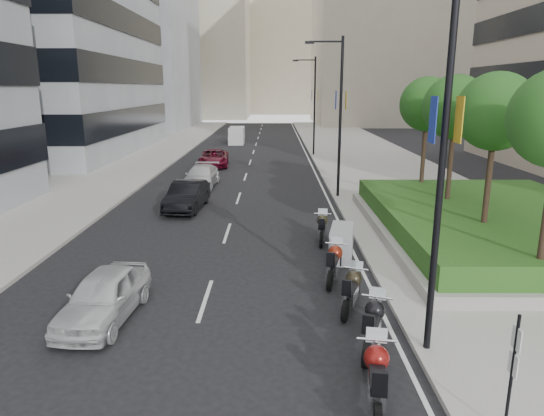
{
  "coord_description": "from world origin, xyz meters",
  "views": [
    {
      "loc": [
        0.6,
        -9.61,
        6.27
      ],
      "look_at": [
        0.51,
        7.56,
        2.0
      ],
      "focal_mm": 32.0,
      "sensor_mm": 36.0,
      "label": 1
    }
  ],
  "objects_px": {
    "parking_sign": "(512,369)",
    "motorcycle_5": "(342,243)",
    "motorcycle_2": "(373,325)",
    "lamp_post_2": "(313,101)",
    "car_b": "(187,196)",
    "car_d": "(214,158)",
    "lamp_post_0": "(437,145)",
    "motorcycle_1": "(376,378)",
    "motorcycle_3": "(352,290)",
    "motorcycle_4": "(334,263)",
    "lamp_post_1": "(338,110)",
    "car_c": "(201,176)",
    "delivery_van": "(237,136)",
    "motorcycle_6": "(322,228)",
    "car_a": "(104,296)"
  },
  "relations": [
    {
      "from": "parking_sign",
      "to": "motorcycle_5",
      "type": "height_order",
      "value": "parking_sign"
    },
    {
      "from": "motorcycle_2",
      "to": "motorcycle_5",
      "type": "bearing_deg",
      "value": 19.08
    },
    {
      "from": "lamp_post_2",
      "to": "parking_sign",
      "type": "distance_m",
      "value": 38.18
    },
    {
      "from": "car_b",
      "to": "car_d",
      "type": "relative_size",
      "value": 0.92
    },
    {
      "from": "lamp_post_0",
      "to": "parking_sign",
      "type": "height_order",
      "value": "lamp_post_0"
    },
    {
      "from": "parking_sign",
      "to": "motorcycle_1",
      "type": "relative_size",
      "value": 1.03
    },
    {
      "from": "lamp_post_2",
      "to": "motorcycle_2",
      "type": "xyz_separation_m",
      "value": [
        -1.12,
        -34.77,
        -4.44
      ]
    },
    {
      "from": "lamp_post_2",
      "to": "motorcycle_2",
      "type": "distance_m",
      "value": 35.07
    },
    {
      "from": "parking_sign",
      "to": "motorcycle_2",
      "type": "bearing_deg",
      "value": 118.85
    },
    {
      "from": "motorcycle_1",
      "to": "motorcycle_3",
      "type": "xyz_separation_m",
      "value": [
        0.21,
        4.47,
        -0.06
      ]
    },
    {
      "from": "motorcycle_4",
      "to": "lamp_post_1",
      "type": "bearing_deg",
      "value": 7.88
    },
    {
      "from": "lamp_post_2",
      "to": "lamp_post_1",
      "type": "bearing_deg",
      "value": -90.0
    },
    {
      "from": "motorcycle_2",
      "to": "motorcycle_5",
      "type": "height_order",
      "value": "motorcycle_5"
    },
    {
      "from": "parking_sign",
      "to": "motorcycle_2",
      "type": "xyz_separation_m",
      "value": [
        -1.78,
        3.23,
        -0.83
      ]
    },
    {
      "from": "lamp_post_2",
      "to": "car_b",
      "type": "relative_size",
      "value": 2.0
    },
    {
      "from": "lamp_post_0",
      "to": "motorcycle_2",
      "type": "relative_size",
      "value": 4.01
    },
    {
      "from": "motorcycle_2",
      "to": "lamp_post_2",
      "type": "bearing_deg",
      "value": 18.12
    },
    {
      "from": "lamp_post_0",
      "to": "motorcycle_5",
      "type": "relative_size",
      "value": 4.24
    },
    {
      "from": "parking_sign",
      "to": "motorcycle_2",
      "type": "height_order",
      "value": "parking_sign"
    },
    {
      "from": "motorcycle_5",
      "to": "car_b",
      "type": "height_order",
      "value": "car_b"
    },
    {
      "from": "lamp_post_0",
      "to": "car_d",
      "type": "xyz_separation_m",
      "value": [
        -8.49,
        28.82,
        -4.38
      ]
    },
    {
      "from": "lamp_post_0",
      "to": "car_b",
      "type": "xyz_separation_m",
      "value": [
        -8.15,
        14.28,
        -4.32
      ]
    },
    {
      "from": "motorcycle_1",
      "to": "car_b",
      "type": "distance_m",
      "value": 17.63
    },
    {
      "from": "car_c",
      "to": "car_d",
      "type": "relative_size",
      "value": 0.95
    },
    {
      "from": "motorcycle_3",
      "to": "delivery_van",
      "type": "bearing_deg",
      "value": 29.32
    },
    {
      "from": "motorcycle_2",
      "to": "car_b",
      "type": "distance_m",
      "value": 15.71
    },
    {
      "from": "lamp_post_1",
      "to": "car_c",
      "type": "distance_m",
      "value": 9.96
    },
    {
      "from": "motorcycle_4",
      "to": "lamp_post_0",
      "type": "bearing_deg",
      "value": -146.21
    },
    {
      "from": "motorcycle_3",
      "to": "lamp_post_2",
      "type": "bearing_deg",
      "value": 18.33
    },
    {
      "from": "parking_sign",
      "to": "motorcycle_5",
      "type": "bearing_deg",
      "value": 99.83
    },
    {
      "from": "car_d",
      "to": "motorcycle_5",
      "type": "bearing_deg",
      "value": -75.28
    },
    {
      "from": "lamp_post_2",
      "to": "motorcycle_4",
      "type": "relative_size",
      "value": 4.01
    },
    {
      "from": "motorcycle_3",
      "to": "motorcycle_4",
      "type": "bearing_deg",
      "value": 27.38
    },
    {
      "from": "motorcycle_3",
      "to": "car_b",
      "type": "bearing_deg",
      "value": 50.6
    },
    {
      "from": "motorcycle_3",
      "to": "motorcycle_6",
      "type": "bearing_deg",
      "value": 22.82
    },
    {
      "from": "parking_sign",
      "to": "motorcycle_5",
      "type": "relative_size",
      "value": 1.18
    },
    {
      "from": "motorcycle_1",
      "to": "car_c",
      "type": "bearing_deg",
      "value": 25.97
    },
    {
      "from": "car_a",
      "to": "car_d",
      "type": "xyz_separation_m",
      "value": [
        -0.24,
        27.06,
        0.0
      ]
    },
    {
      "from": "lamp_post_1",
      "to": "delivery_van",
      "type": "relative_size",
      "value": 2.03
    },
    {
      "from": "motorcycle_4",
      "to": "lamp_post_2",
      "type": "bearing_deg",
      "value": 12.1
    },
    {
      "from": "parking_sign",
      "to": "delivery_van",
      "type": "xyz_separation_m",
      "value": [
        -8.54,
        48.44,
        -0.59
      ]
    },
    {
      "from": "motorcycle_6",
      "to": "car_c",
      "type": "bearing_deg",
      "value": 37.74
    },
    {
      "from": "car_c",
      "to": "delivery_van",
      "type": "relative_size",
      "value": 1.06
    },
    {
      "from": "parking_sign",
      "to": "lamp_post_2",
      "type": "bearing_deg",
      "value": 90.99
    },
    {
      "from": "lamp_post_1",
      "to": "motorcycle_6",
      "type": "distance_m",
      "value": 9.45
    },
    {
      "from": "motorcycle_3",
      "to": "motorcycle_5",
      "type": "xyz_separation_m",
      "value": [
        0.28,
        4.27,
        0.02
      ]
    },
    {
      "from": "lamp_post_0",
      "to": "parking_sign",
      "type": "relative_size",
      "value": 3.6
    },
    {
      "from": "car_c",
      "to": "parking_sign",
      "type": "bearing_deg",
      "value": -66.15
    },
    {
      "from": "lamp_post_2",
      "to": "parking_sign",
      "type": "height_order",
      "value": "lamp_post_2"
    },
    {
      "from": "lamp_post_0",
      "to": "lamp_post_1",
      "type": "relative_size",
      "value": 1.0
    }
  ]
}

